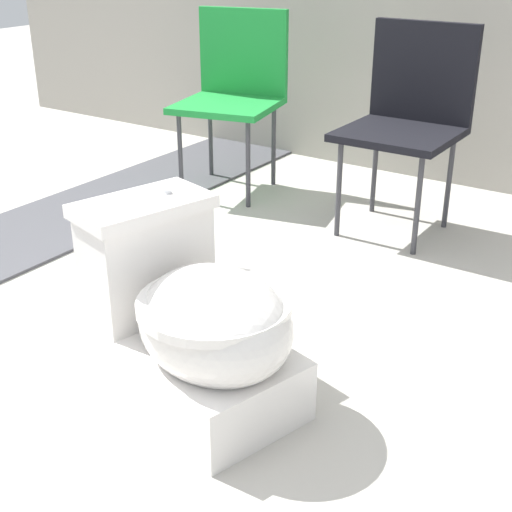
{
  "coord_description": "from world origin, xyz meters",
  "views": [
    {
      "loc": [
        1.19,
        -0.99,
        1.16
      ],
      "look_at": [
        0.14,
        0.57,
        0.3
      ],
      "focal_mm": 50.0,
      "sensor_mm": 36.0,
      "label": 1
    }
  ],
  "objects": [
    {
      "name": "folding_chair_middle",
      "position": [
        0.1,
        1.75,
        0.51
      ],
      "size": [
        0.44,
        0.44,
        0.83
      ],
      "rotation": [
        0.0,
        0.0,
        -1.57
      ],
      "color": "black",
      "rests_on": "ground"
    },
    {
      "name": "folding_chair_left",
      "position": [
        -0.79,
        1.77,
        0.51
      ],
      "size": [
        0.53,
        0.53,
        0.83
      ],
      "rotation": [
        0.0,
        0.0,
        -1.34
      ],
      "color": "#1E8C38",
      "rests_on": "ground"
    },
    {
      "name": "ground_plane",
      "position": [
        0.0,
        0.0,
        0.0
      ],
      "size": [
        14.0,
        14.0,
        0.0
      ],
      "primitive_type": "plane",
      "color": "#B7B2A8"
    },
    {
      "name": "toilet",
      "position": [
        0.14,
        0.27,
        0.22
      ],
      "size": [
        0.71,
        0.53,
        0.52
      ],
      "rotation": [
        0.0,
        0.0,
        -0.27
      ],
      "color": "white",
      "rests_on": "ground"
    }
  ]
}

